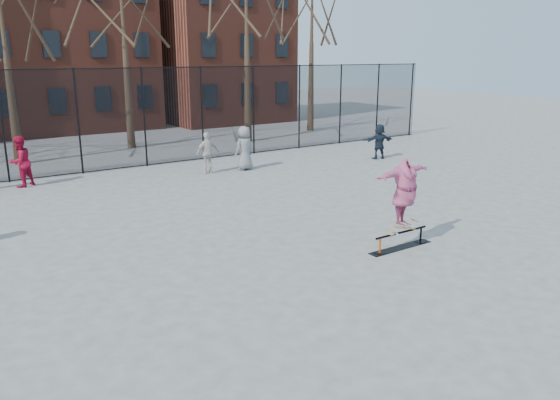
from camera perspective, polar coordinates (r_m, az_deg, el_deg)
ground at (r=11.68m, az=4.34°, el=-7.59°), size 100.00×100.00×0.00m
skate_rail at (r=13.36m, az=12.52°, el=-4.24°), size 1.87×0.29×0.41m
skateboard at (r=13.28m, az=12.68°, el=-3.01°), size 0.80×0.19×0.10m
skater at (r=13.05m, az=12.89°, el=0.51°), size 2.01×0.85×1.59m
bystander_red at (r=20.91m, az=-25.51°, el=3.64°), size 1.09×1.04×1.77m
bystander_white at (r=21.24m, az=-7.58°, el=4.91°), size 0.94×0.40×1.61m
bystander_navy at (r=24.48m, az=10.33°, el=6.04°), size 1.50×0.82×1.54m
bystander_extra at (r=21.76m, az=-3.73°, el=5.42°), size 0.93×0.69×1.74m
fence at (r=22.56m, az=-16.92°, el=8.19°), size 34.03×0.07×4.00m
rowhouses at (r=35.22m, az=-23.10°, el=16.44°), size 29.00×7.00×13.00m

